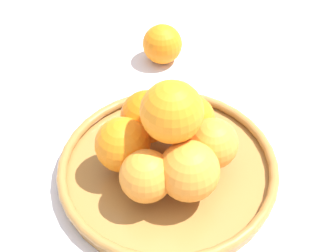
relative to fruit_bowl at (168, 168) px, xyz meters
name	(u,v)px	position (x,y,z in m)	size (l,w,h in m)	color
ground_plane	(168,174)	(0.00, 0.00, -0.01)	(4.00, 4.00, 0.00)	silver
fruit_bowl	(168,168)	(0.00, 0.00, 0.00)	(0.32, 0.32, 0.03)	#A57238
orange_pile	(168,139)	(0.00, 0.00, 0.06)	(0.20, 0.19, 0.15)	orange
stray_orange	(162,44)	(0.20, -0.19, 0.02)	(0.07, 0.07, 0.07)	orange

